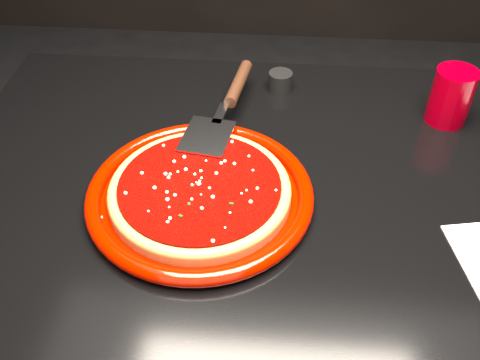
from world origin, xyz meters
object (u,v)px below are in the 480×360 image
(table, at_px, (287,322))
(pizza_server, at_px, (225,106))
(plate, at_px, (200,194))
(cup, at_px, (451,96))
(ramekin, at_px, (280,81))

(table, height_order, pizza_server, pizza_server)
(plate, bearing_deg, cup, 30.46)
(table, xyz_separation_m, ramekin, (-0.04, 0.30, 0.39))
(table, height_order, ramekin, ramekin)
(pizza_server, bearing_deg, table, -41.24)
(pizza_server, bearing_deg, plate, -86.99)
(cup, relative_size, ramekin, 2.18)
(table, xyz_separation_m, cup, (0.27, 0.22, 0.43))
(plate, height_order, cup, cup)
(plate, height_order, pizza_server, pizza_server)
(ramekin, bearing_deg, table, -82.23)
(table, relative_size, cup, 11.58)
(table, distance_m, pizza_server, 0.47)
(table, xyz_separation_m, pizza_server, (-0.14, 0.16, 0.42))
(table, height_order, cup, cup)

